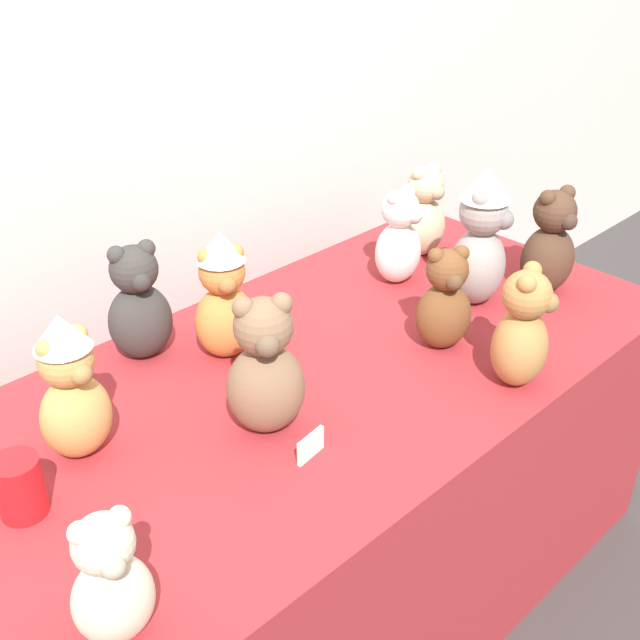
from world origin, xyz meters
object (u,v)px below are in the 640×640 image
(teddy_bear_charcoal, at_px, (139,305))
(teddy_bear_ash, at_px, (481,239))
(teddy_bear_sand, at_px, (424,213))
(teddy_bear_mocha, at_px, (265,369))
(teddy_bear_cream, at_px, (111,582))
(teddy_bear_chestnut, at_px, (445,302))
(party_cup_red, at_px, (20,487))
(teddy_bear_caramel, at_px, (522,331))
(teddy_bear_cocoa, at_px, (550,245))
(display_table, at_px, (320,491))
(teddy_bear_ginger, at_px, (224,297))
(teddy_bear_honey, at_px, (71,389))
(teddy_bear_snow, at_px, (399,239))

(teddy_bear_charcoal, xyz_separation_m, teddy_bear_ash, (0.72, -0.36, 0.04))
(teddy_bear_sand, bearing_deg, teddy_bear_ash, -109.13)
(teddy_bear_sand, distance_m, teddy_bear_mocha, 0.86)
(teddy_bear_ash, height_order, teddy_bear_cream, teddy_bear_ash)
(teddy_bear_cream, relative_size, teddy_bear_mocha, 0.78)
(teddy_bear_chestnut, distance_m, party_cup_red, 0.93)
(teddy_bear_caramel, distance_m, teddy_bear_cocoa, 0.43)
(teddy_bear_chestnut, distance_m, teddy_bear_cocoa, 0.39)
(display_table, distance_m, teddy_bear_cocoa, 0.82)
(teddy_bear_sand, xyz_separation_m, teddy_bear_ginger, (-0.70, -0.03, 0.02))
(teddy_bear_honey, bearing_deg, teddy_bear_sand, 0.54)
(display_table, relative_size, teddy_bear_charcoal, 6.27)
(teddy_bear_ginger, relative_size, party_cup_red, 2.68)
(teddy_bear_chestnut, distance_m, teddy_bear_mocha, 0.48)
(teddy_bear_honey, relative_size, teddy_bear_ginger, 0.99)
(teddy_bear_mocha, height_order, teddy_bear_snow, teddy_bear_mocha)
(teddy_bear_ash, bearing_deg, teddy_bear_chestnut, 178.80)
(teddy_bear_ash, xyz_separation_m, teddy_bear_cream, (-1.16, -0.23, -0.06))
(teddy_bear_charcoal, relative_size, teddy_bear_sand, 1.06)
(teddy_bear_charcoal, distance_m, teddy_bear_chestnut, 0.66)
(teddy_bear_cream, bearing_deg, teddy_bear_ginger, 52.26)
(teddy_bear_charcoal, xyz_separation_m, teddy_bear_mocha, (0.02, -0.38, 0.01))
(teddy_bear_honey, bearing_deg, teddy_bear_ginger, 5.80)
(teddy_bear_ash, relative_size, teddy_bear_mocha, 1.18)
(display_table, xyz_separation_m, teddy_bear_honey, (-0.51, 0.11, 0.49))
(teddy_bear_cocoa, bearing_deg, party_cup_red, -174.89)
(teddy_bear_cream, height_order, teddy_bear_mocha, teddy_bear_mocha)
(teddy_bear_snow, bearing_deg, teddy_bear_ash, -82.29)
(teddy_bear_ginger, bearing_deg, teddy_bear_honey, -145.10)
(teddy_bear_ginger, relative_size, teddy_bear_snow, 1.16)
(teddy_bear_mocha, distance_m, teddy_bear_snow, 0.68)
(teddy_bear_charcoal, bearing_deg, display_table, -36.95)
(teddy_bear_sand, bearing_deg, teddy_bear_honey, -170.43)
(teddy_bear_snow, bearing_deg, teddy_bear_honey, 175.29)
(teddy_bear_charcoal, distance_m, teddy_bear_mocha, 0.38)
(teddy_bear_ash, bearing_deg, teddy_bear_sand, 47.45)
(teddy_bear_cocoa, relative_size, party_cup_red, 2.50)
(teddy_bear_ash, distance_m, teddy_bear_chestnut, 0.24)
(teddy_bear_mocha, xyz_separation_m, teddy_bear_snow, (0.64, 0.23, -0.02))
(teddy_bear_cream, relative_size, teddy_bear_snow, 0.89)
(teddy_bear_caramel, height_order, teddy_bear_cocoa, teddy_bear_cocoa)
(teddy_bear_cream, bearing_deg, teddy_bear_ash, 24.16)
(teddy_bear_cocoa, bearing_deg, teddy_bear_sand, 111.60)
(display_table, xyz_separation_m, teddy_bear_cocoa, (0.65, -0.14, 0.48))
(teddy_bear_cream, height_order, teddy_bear_ginger, teddy_bear_ginger)
(teddy_bear_snow, bearing_deg, teddy_bear_sand, 11.65)
(teddy_bear_ash, relative_size, teddy_bear_chestnut, 1.40)
(party_cup_red, bearing_deg, teddy_bear_ginger, 14.79)
(teddy_bear_mocha, bearing_deg, teddy_bear_sand, 51.91)
(teddy_bear_sand, xyz_separation_m, teddy_bear_snow, (-0.17, -0.06, -0.00))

